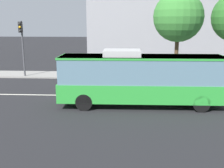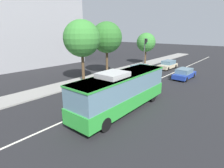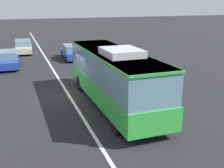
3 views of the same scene
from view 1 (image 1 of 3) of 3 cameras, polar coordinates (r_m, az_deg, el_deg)
The scene contains 7 objects.
ground_plane at distance 19.37m, azimuth 13.84°, elevation -2.68°, with size 160.00×160.00×0.00m, color black.
sidewalk_kerb at distance 26.39m, azimuth 11.02°, elevation 1.70°, with size 80.00×3.07×0.14m, color gray.
lane_centre_line at distance 19.37m, azimuth 13.85°, elevation -2.67°, with size 76.00×0.16×0.01m, color silver.
transit_bus at distance 16.59m, azimuth 6.14°, elevation 1.47°, with size 10.03×2.64×3.46m.
traffic_light_mid_block at distance 26.27m, azimuth -18.47°, elevation 8.93°, with size 0.33×0.62×5.20m.
street_tree_kerbside_centre at distance 25.51m, azimuth 13.79°, elevation 13.53°, with size 4.46×4.46×7.78m.
office_block_background at distance 47.42m, azimuth 10.21°, elevation 16.81°, with size 22.29×18.45×17.00m.
Camera 1 is at (-3.61, -18.35, 5.06)m, focal length 43.40 mm.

